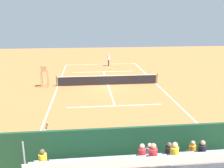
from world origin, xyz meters
TOP-DOWN VIEW (x-y plane):
  - ground_plane at (0.00, 0.00)m, footprint 60.00×60.00m
  - court_line_markings at (0.00, -0.04)m, footprint 10.10×22.20m
  - tennis_net at (0.00, 0.00)m, footprint 10.30×0.10m
  - backdrop_wall at (0.00, 14.00)m, footprint 18.00×0.16m
  - bleacher_stand at (-0.06, 15.36)m, footprint 9.06×2.40m
  - umpire_chair at (6.20, 0.17)m, footprint 0.67×0.67m
  - courtside_bench at (-2.24, 13.27)m, footprint 1.80×0.40m
  - equipment_bag at (-0.46, 13.40)m, footprint 0.90×0.36m
  - tennis_player at (-0.98, -9.70)m, footprint 0.44×0.56m
  - tennis_racket at (-0.08, -9.43)m, footprint 0.51×0.52m
  - tennis_ball_near at (-1.00, -7.29)m, footprint 0.07×0.07m
  - line_judge at (4.15, 13.12)m, footprint 0.45×0.56m

SIDE VIEW (x-z plane):
  - ground_plane at x=0.00m, z-range 0.00..0.00m
  - court_line_markings at x=0.00m, z-range 0.00..0.01m
  - tennis_racket at x=-0.08m, z-range 0.00..0.03m
  - tennis_ball_near at x=-1.00m, z-range 0.00..0.07m
  - equipment_bag at x=-0.46m, z-range 0.00..0.36m
  - tennis_net at x=0.00m, z-range -0.03..1.04m
  - courtside_bench at x=-2.24m, z-range 0.09..1.02m
  - bleacher_stand at x=-0.06m, z-range -0.29..2.19m
  - backdrop_wall at x=0.00m, z-range 0.00..2.00m
  - tennis_player at x=-0.98m, z-range 0.05..1.98m
  - line_judge at x=4.15m, z-range 0.05..1.98m
  - umpire_chair at x=6.20m, z-range 0.24..2.38m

